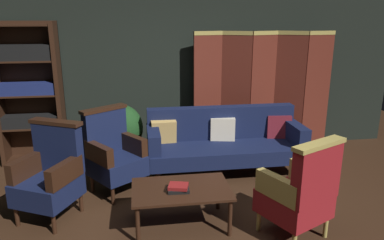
% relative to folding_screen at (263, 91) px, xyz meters
% --- Properties ---
extents(ground_plane, '(10.00, 10.00, 0.00)m').
position_rel_folding_screen_xyz_m(ground_plane, '(-1.31, -2.13, -0.99)').
color(ground_plane, '#331E11').
extents(back_wall, '(7.20, 0.10, 2.80)m').
position_rel_folding_screen_xyz_m(back_wall, '(-1.31, 0.32, 0.41)').
color(back_wall, black).
rests_on(back_wall, ground_plane).
extents(folding_screen, '(2.17, 0.29, 1.90)m').
position_rel_folding_screen_xyz_m(folding_screen, '(0.00, 0.00, 0.00)').
color(folding_screen, '#5B2319').
rests_on(folding_screen, ground_plane).
extents(bookshelf, '(0.90, 0.32, 2.05)m').
position_rel_folding_screen_xyz_m(bookshelf, '(-3.46, 0.07, 0.09)').
color(bookshelf, black).
rests_on(bookshelf, ground_plane).
extents(velvet_couch, '(2.12, 0.78, 0.88)m').
position_rel_folding_screen_xyz_m(velvet_couch, '(-0.76, -0.67, -0.53)').
color(velvet_couch, black).
rests_on(velvet_couch, ground_plane).
extents(coffee_table, '(1.00, 0.64, 0.42)m').
position_rel_folding_screen_xyz_m(coffee_table, '(-1.52, -1.98, -0.61)').
color(coffee_table, black).
rests_on(coffee_table, ground_plane).
extents(armchair_gilt_accent, '(0.77, 0.77, 1.04)m').
position_rel_folding_screen_xyz_m(armchair_gilt_accent, '(-0.42, -2.36, -0.50)').
color(armchair_gilt_accent, tan).
rests_on(armchair_gilt_accent, ground_plane).
extents(armchair_wing_left, '(0.78, 0.77, 1.04)m').
position_rel_folding_screen_xyz_m(armchair_wing_left, '(-2.88, -1.58, -0.50)').
color(armchair_wing_left, black).
rests_on(armchair_wing_left, ground_plane).
extents(armchair_wing_right, '(0.81, 0.81, 1.04)m').
position_rel_folding_screen_xyz_m(armchair_wing_right, '(-2.24, -1.06, -0.50)').
color(armchair_wing_right, black).
rests_on(armchair_wing_right, ground_plane).
extents(potted_plant, '(0.60, 0.60, 0.89)m').
position_rel_folding_screen_xyz_m(potted_plant, '(-2.17, -0.22, -0.47)').
color(potted_plant, brown).
rests_on(potted_plant, ground_plane).
extents(book_black_cloth, '(0.22, 0.17, 0.03)m').
position_rel_folding_screen_xyz_m(book_black_cloth, '(-1.56, -2.04, -0.55)').
color(book_black_cloth, black).
rests_on(book_black_cloth, coffee_table).
extents(book_red_leather, '(0.22, 0.20, 0.03)m').
position_rel_folding_screen_xyz_m(book_red_leather, '(-1.56, -2.04, -0.51)').
color(book_red_leather, maroon).
rests_on(book_red_leather, book_black_cloth).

